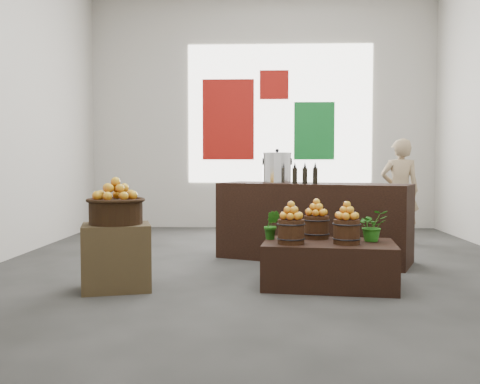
{
  "coord_description": "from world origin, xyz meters",
  "views": [
    {
      "loc": [
        -0.04,
        -5.91,
        1.12
      ],
      "look_at": [
        -0.25,
        -0.4,
        0.83
      ],
      "focal_mm": 40.0,
      "sensor_mm": 36.0,
      "label": 1
    }
  ],
  "objects_px": {
    "crate": "(116,257)",
    "shopper": "(400,191)",
    "wicker_basket": "(116,212)",
    "stock_pot_left": "(277,169)",
    "display_table": "(329,264)",
    "counter": "(313,222)"
  },
  "relations": [
    {
      "from": "crate",
      "to": "shopper",
      "type": "relative_size",
      "value": 0.4
    },
    {
      "from": "wicker_basket",
      "to": "display_table",
      "type": "distance_m",
      "value": 1.98
    },
    {
      "from": "counter",
      "to": "stock_pot_left",
      "type": "height_order",
      "value": "stock_pot_left"
    },
    {
      "from": "crate",
      "to": "stock_pot_left",
      "type": "xyz_separation_m",
      "value": [
        1.49,
        1.72,
        0.77
      ]
    },
    {
      "from": "crate",
      "to": "stock_pot_left",
      "type": "relative_size",
      "value": 1.73
    },
    {
      "from": "wicker_basket",
      "to": "counter",
      "type": "distance_m",
      "value": 2.46
    },
    {
      "from": "wicker_basket",
      "to": "shopper",
      "type": "distance_m",
      "value": 4.43
    },
    {
      "from": "crate",
      "to": "counter",
      "type": "distance_m",
      "value": 2.45
    },
    {
      "from": "display_table",
      "to": "counter",
      "type": "bearing_deg",
      "value": 97.4
    },
    {
      "from": "counter",
      "to": "stock_pot_left",
      "type": "bearing_deg",
      "value": 180.0
    },
    {
      "from": "crate",
      "to": "display_table",
      "type": "xyz_separation_m",
      "value": [
        1.91,
        0.19,
        -0.09
      ]
    },
    {
      "from": "counter",
      "to": "display_table",
      "type": "bearing_deg",
      "value": -66.71
    },
    {
      "from": "display_table",
      "to": "counter",
      "type": "distance_m",
      "value": 1.38
    },
    {
      "from": "wicker_basket",
      "to": "crate",
      "type": "bearing_deg",
      "value": 0.0
    },
    {
      "from": "wicker_basket",
      "to": "display_table",
      "type": "xyz_separation_m",
      "value": [
        1.91,
        0.19,
        -0.49
      ]
    },
    {
      "from": "counter",
      "to": "shopper",
      "type": "bearing_deg",
      "value": 69.15
    },
    {
      "from": "display_table",
      "to": "wicker_basket",
      "type": "bearing_deg",
      "value": -167.56
    },
    {
      "from": "crate",
      "to": "stock_pot_left",
      "type": "distance_m",
      "value": 2.4
    },
    {
      "from": "wicker_basket",
      "to": "shopper",
      "type": "xyz_separation_m",
      "value": [
        3.28,
        2.99,
        0.05
      ]
    },
    {
      "from": "crate",
      "to": "wicker_basket",
      "type": "relative_size",
      "value": 1.25
    },
    {
      "from": "stock_pot_left",
      "to": "shopper",
      "type": "relative_size",
      "value": 0.23
    },
    {
      "from": "crate",
      "to": "display_table",
      "type": "height_order",
      "value": "crate"
    }
  ]
}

